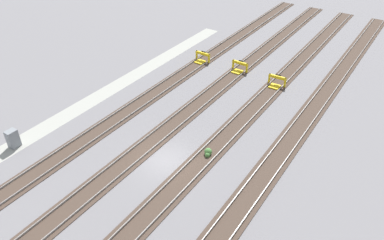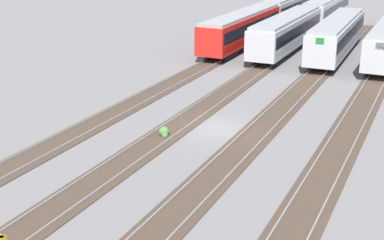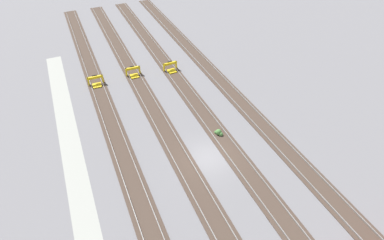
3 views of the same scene
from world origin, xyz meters
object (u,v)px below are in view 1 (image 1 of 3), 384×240
Objects in this scene: bumper_stop_near_inner_track at (239,68)px; bumper_stop_middle_track at (276,82)px; bumper_stop_nearest_track at (202,58)px; electrical_cabinet at (13,139)px; weed_clump at (208,152)px.

bumper_stop_middle_track is (0.86, 4.99, 0.00)m from bumper_stop_near_inner_track.
bumper_stop_nearest_track is 10.00m from bumper_stop_middle_track.
bumper_stop_near_inner_track is at bearing -99.73° from bumper_stop_middle_track.
weed_clump is (-8.21, 14.36, -0.56)m from electrical_cabinet.
bumper_stop_near_inner_track and bumper_stop_middle_track have the same top height.
bumper_stop_nearest_track is at bearing -87.57° from bumper_stop_near_inner_track.
electrical_cabinet is at bearing -22.17° from bumper_stop_near_inner_track.
bumper_stop_nearest_track is 1.00× the size of bumper_stop_near_inner_track.
weed_clump is (14.84, 4.97, -0.27)m from bumper_stop_near_inner_track.
bumper_stop_near_inner_track is 15.65m from weed_clump.
bumper_stop_middle_track is 26.44m from electrical_cabinet.
electrical_cabinet reaches higher than bumper_stop_near_inner_track.
bumper_stop_nearest_track reaches higher than weed_clump.
bumper_stop_near_inner_track is 24.88m from electrical_cabinet.
bumper_stop_middle_track is 1.25× the size of electrical_cabinet.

